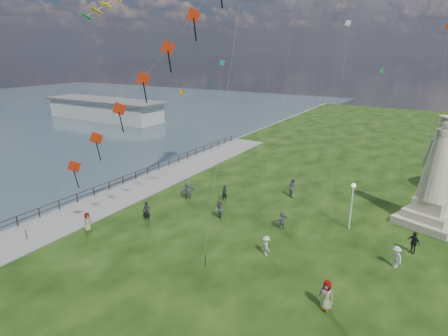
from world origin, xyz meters
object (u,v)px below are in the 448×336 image
Objects in this scene: person_5 at (188,190)px; person_1 at (219,209)px; person_4 at (326,295)px; person_9 at (414,242)px; person_8 at (396,257)px; person_7 at (293,187)px; statue at (435,185)px; person_11 at (282,220)px; person_10 at (88,222)px; lamppost at (352,196)px; person_2 at (266,246)px; pier_pavilion at (105,109)px; person_0 at (147,212)px; person_6 at (225,193)px.

person_1 is at bearing -83.76° from person_5.
person_4 is 18.96m from person_5.
person_8 is at bearing -72.27° from person_9.
person_8 is 0.93× the size of person_9.
statue is at bearing -128.42° from person_7.
person_11 is at bearing -125.31° from statue.
person_7 is 19.59m from person_10.
person_9 is (3.64, 9.47, -0.09)m from person_4.
person_8 is (4.06, -4.31, -2.11)m from lamppost.
person_7 is at bearing -24.55° from person_5.
person_5 reaches higher than person_2.
person_2 is (6.08, -3.49, -0.15)m from person_1.
pier_pavilion is 16.66× the size of person_0.
person_2 is at bearing -32.60° from pier_pavilion.
person_4 is at bearing -83.62° from lamppost.
person_9 is 25.13m from person_10.
person_7 is 13.02m from person_9.
pier_pavilion is 16.22× the size of person_4.
person_9 reaches higher than person_10.
person_1 is 5.52m from person_11.
person_5 is 1.15× the size of person_9.
person_9 reaches higher than person_8.
person_1 reaches higher than person_6.
person_7 is 1.15× the size of person_9.
person_11 is (-4.83, -2.86, -2.12)m from lamppost.
pier_pavilion reaches higher than person_7.
person_11 is (10.54, 4.61, -0.13)m from person_0.
person_5 is at bearing -74.45° from person_11.
person_11 is (-6.06, 8.19, -0.15)m from person_4.
statue is 6.60m from person_9.
person_6 is at bearing 44.07° from person_0.
person_10 is (-22.34, -7.01, 0.02)m from person_8.
person_10 is at bearing -119.30° from person_8.
person_9 is at bearing -59.76° from person_5.
person_0 is at bearing 44.01° from person_2.
person_6 is at bearing 143.40° from person_1.
pier_pavilion is at bearing -97.21° from person_11.
pier_pavilion is 17.08× the size of person_1.
pier_pavilion is at bearing 86.22° from person_5.
statue is at bearing 38.22° from lamppost.
lamppost reaches higher than person_2.
person_0 is at bearing -154.09° from lamppost.
person_1 reaches higher than person_10.
person_6 is 7.73m from person_11.
person_7 reaches higher than person_2.
person_7 is at bearing -175.97° from person_8.
person_7 is at bearing 146.29° from lamppost.
person_6 reaches higher than person_2.
person_7 is (8.56, 6.08, 0.00)m from person_5.
person_1 is 1.10× the size of person_10.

